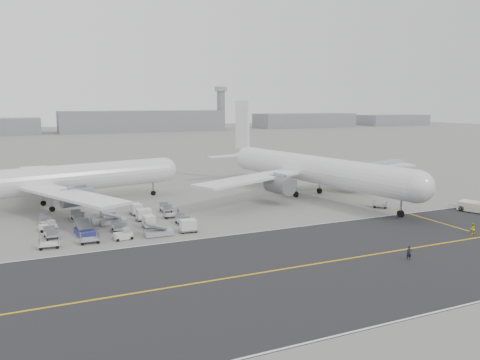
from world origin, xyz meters
name	(u,v)px	position (x,y,z in m)	size (l,w,h in m)	color
ground	(250,229)	(0.00, 0.00, 0.00)	(700.00, 700.00, 0.00)	gray
taxiway	(346,259)	(5.02, -17.98, 0.01)	(220.00, 59.00, 0.03)	#2A2A2D
horizon_buildings	(129,132)	(30.00, 260.00, 0.00)	(520.00, 28.00, 28.00)	gray
control_tower	(221,107)	(100.00, 265.00, 16.25)	(7.00, 7.00, 31.25)	gray
airliner_a	(47,180)	(-28.10, 27.90, 5.28)	(52.40, 51.29, 18.31)	white
airliner_b	(310,169)	(22.61, 18.79, 5.74)	(56.18, 57.29, 19.92)	white
jet_bridge	(383,169)	(43.97, 20.91, 4.22)	(16.13, 7.43, 6.05)	gray
gse_cluster	(116,227)	(-18.94, 9.16, 0.00)	(27.58, 21.84, 2.05)	#9F9FA4
stray_dolly	(380,208)	(28.46, 3.32, 0.00)	(1.54, 2.50, 1.54)	silver
ground_crew_a	(409,253)	(11.90, -21.42, 0.90)	(0.66, 0.43, 1.81)	black
ground_crew_b	(472,229)	(28.75, -16.51, 0.90)	(0.88, 0.68, 1.81)	gold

